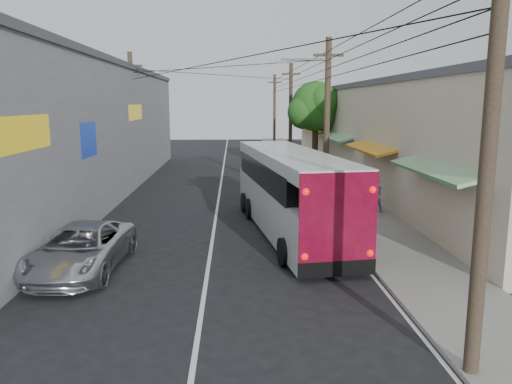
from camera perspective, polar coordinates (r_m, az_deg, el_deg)
ground at (r=11.56m, az=-6.63°, el=-15.78°), size 120.00×120.00×0.00m
sidewalk at (r=31.29m, az=7.90°, el=0.88°), size 3.00×80.00×0.12m
building_right at (r=33.98m, az=14.93°, el=6.61°), size 7.09×40.00×6.25m
building_left at (r=29.89m, az=-20.90°, el=6.81°), size 7.20×36.00×7.25m
utility_poles at (r=30.80m, az=1.73°, el=8.43°), size 11.80×45.28×8.00m
street_tree at (r=36.89m, az=6.95°, el=9.49°), size 4.40×4.00×6.60m
coach_bus at (r=19.40m, az=3.87°, el=0.08°), size 3.74×11.34×3.21m
jeepney at (r=16.02m, az=-19.35°, el=-6.16°), size 2.59×5.16×1.40m
parked_suv at (r=24.04m, az=6.50°, el=0.09°), size 2.87×6.19×1.75m
parked_car_mid at (r=32.36m, az=4.15°, el=2.30°), size 2.04×3.98×1.30m
parked_car_far at (r=39.40m, az=2.94°, el=3.91°), size 2.20×4.89×1.56m
pedestrian_near at (r=19.54m, az=11.04°, el=-1.89°), size 0.75×0.58×1.83m
pedestrian_far at (r=23.35m, az=13.44°, el=-0.34°), size 0.82×0.67×1.58m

